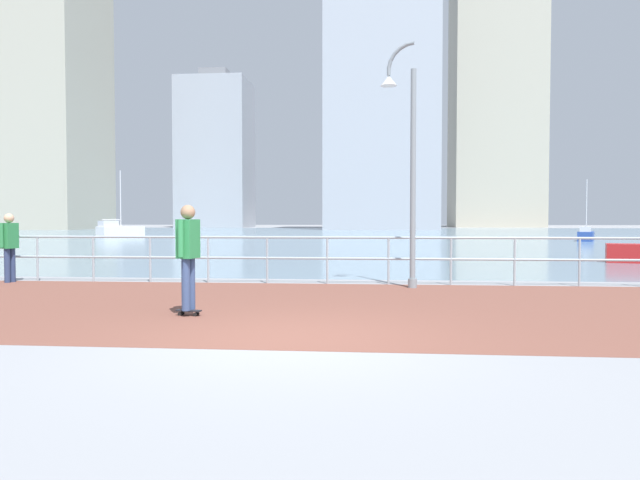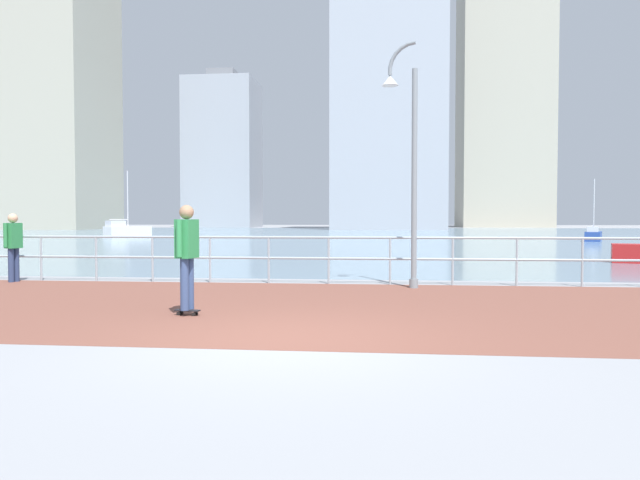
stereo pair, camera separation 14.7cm
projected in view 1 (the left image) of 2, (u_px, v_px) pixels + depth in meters
name	position (u px, v px, depth m)	size (l,w,h in m)	color
ground	(359.00, 238.00, 46.98)	(220.00, 220.00, 0.00)	gray
brick_paving	(312.00, 306.00, 9.94)	(28.00, 6.82, 0.01)	brown
harbor_water	(362.00, 234.00, 58.13)	(180.00, 88.00, 0.00)	#6B899E
waterfront_railing	(327.00, 251.00, 13.31)	(25.25, 0.06, 1.10)	#9EADB7
lamppost	(406.00, 152.00, 12.53)	(0.80, 0.42, 5.30)	gray
skateboarder	(188.00, 249.00, 8.89)	(0.41, 0.56, 1.71)	black
bystander	(9.00, 242.00, 13.63)	(0.30, 0.56, 1.62)	navy
sailboat_ivory	(119.00, 230.00, 50.79)	(3.23, 4.17, 5.77)	white
sailboat_blue	(586.00, 235.00, 39.84)	(2.02, 3.16, 4.25)	#284799
tower_beige	(496.00, 102.00, 109.80)	(16.25, 12.78, 49.03)	#B2AD99
tower_glass	(381.00, 92.00, 87.90)	(16.32, 17.43, 43.45)	#A3A8B2
tower_brick	(42.00, 84.00, 88.72)	(16.12, 15.47, 45.99)	#B2AD99
tower_concrete	(216.00, 154.00, 109.82)	(12.81, 11.81, 29.59)	#A3A8B2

